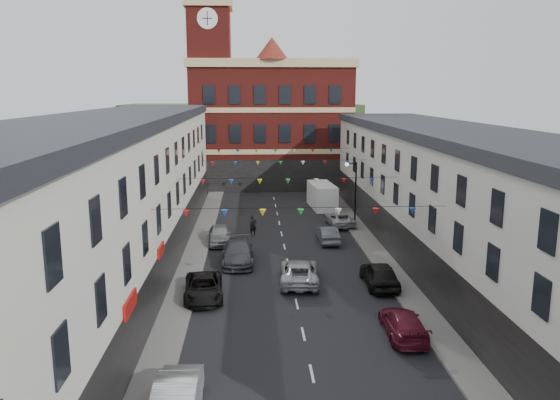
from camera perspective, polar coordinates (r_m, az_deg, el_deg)
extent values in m
plane|color=black|center=(36.17, 1.24, -8.44)|extent=(160.00, 160.00, 0.00)
cube|color=#605E5B|center=(38.19, -9.46, -7.39)|extent=(1.80, 64.00, 0.15)
cube|color=#605E5B|center=(39.10, 11.23, -7.01)|extent=(1.80, 64.00, 0.15)
cube|color=silver|center=(36.86, -17.47, -0.51)|extent=(8.00, 56.00, 10.00)
cube|color=black|center=(36.20, -17.97, 7.80)|extent=(8.40, 56.00, 0.70)
cube|color=black|center=(36.89, -11.02, -5.64)|extent=(0.12, 56.00, 3.20)
cube|color=beige|center=(38.56, 18.92, -0.86)|extent=(8.00, 56.00, 9.00)
cube|color=black|center=(37.89, 19.39, 6.33)|extent=(8.40, 56.00, 0.70)
cube|color=black|center=(37.95, 12.93, -5.24)|extent=(0.12, 56.00, 3.20)
cube|color=maroon|center=(72.15, -0.99, 7.56)|extent=(20.00, 12.00, 15.00)
cube|color=tan|center=(72.07, -1.01, 13.91)|extent=(20.60, 12.60, 1.00)
cone|color=maroon|center=(67.18, -0.86, 15.56)|extent=(4.00, 4.00, 2.60)
cube|color=maroon|center=(69.12, -7.25, 11.04)|extent=(5.00, 5.00, 24.00)
cube|color=tan|center=(69.88, -7.48, 19.68)|extent=(5.60, 5.60, 1.20)
cylinder|color=white|center=(67.09, -7.60, 18.30)|extent=(2.40, 0.12, 2.40)
cube|color=#324C23|center=(96.23, -3.90, 6.98)|extent=(40.00, 14.00, 10.00)
cylinder|color=black|center=(49.71, 7.89, 0.51)|extent=(0.14, 0.14, 6.00)
cylinder|color=black|center=(49.18, 7.52, 3.83)|extent=(0.90, 0.10, 0.10)
sphere|color=beige|center=(49.12, 7.00, 3.71)|extent=(0.36, 0.36, 0.36)
imported|color=black|center=(33.35, -7.98, -9.05)|extent=(2.61, 5.04, 1.36)
imported|color=#3A3C41|center=(39.62, -4.41, -5.49)|extent=(2.25, 5.45, 1.58)
imported|color=gray|center=(44.79, -6.34, -3.60)|extent=(2.05, 4.50, 1.50)
imported|color=maroon|center=(28.97, 12.76, -12.49)|extent=(2.02, 4.64, 1.33)
imported|color=black|center=(35.50, 10.37, -7.65)|extent=(1.89, 4.68, 1.59)
imported|color=#575960|center=(45.01, 5.02, -3.59)|extent=(1.47, 4.14, 1.36)
imported|color=#A6A8AB|center=(50.59, 6.24, -1.97)|extent=(2.47, 4.85, 1.31)
imported|color=#AFB0B6|center=(35.61, 2.02, -7.51)|extent=(2.77, 5.42, 1.47)
cube|color=white|center=(58.15, 4.40, 0.44)|extent=(2.68, 5.99, 2.58)
imported|color=black|center=(46.93, -2.83, -2.67)|extent=(0.77, 0.65, 1.79)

